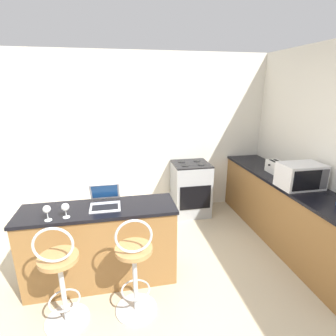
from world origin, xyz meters
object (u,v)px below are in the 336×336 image
(microwave, at_px, (301,176))
(toaster, at_px, (275,167))
(laptop, at_px, (105,200))
(bar_stool_far, at_px, (135,269))
(wine_glass_short, at_px, (47,210))
(bar_stool_near, at_px, (61,278))
(wine_glass_tall, at_px, (65,208))
(stove_range, at_px, (191,189))

(microwave, distance_m, toaster, 0.59)
(toaster, bearing_deg, laptop, -165.14)
(toaster, bearing_deg, bar_stool_far, -150.45)
(wine_glass_short, bearing_deg, bar_stool_near, -70.07)
(bar_stool_far, relative_size, wine_glass_tall, 7.09)
(bar_stool_far, relative_size, wine_glass_short, 6.84)
(bar_stool_near, relative_size, wine_glass_short, 6.84)
(laptop, distance_m, wine_glass_tall, 0.42)
(stove_range, bearing_deg, laptop, -135.17)
(bar_stool_near, relative_size, laptop, 3.19)
(bar_stool_far, relative_size, microwave, 2.03)
(bar_stool_far, xyz_separation_m, wine_glass_short, (-0.76, 0.34, 0.50))
(wine_glass_tall, bearing_deg, microwave, 5.28)
(laptop, bearing_deg, wine_glass_tall, -150.00)
(wine_glass_tall, distance_m, wine_glass_short, 0.16)
(bar_stool_far, distance_m, laptop, 0.77)
(toaster, relative_size, wine_glass_tall, 1.69)
(toaster, relative_size, stove_range, 0.28)
(laptop, relative_size, wine_glass_short, 2.14)
(bar_stool_near, relative_size, microwave, 2.03)
(microwave, relative_size, wine_glass_tall, 3.49)
(stove_range, bearing_deg, toaster, -33.18)
(microwave, height_order, wine_glass_short, microwave)
(bar_stool_far, height_order, wine_glass_tall, bar_stool_far)
(bar_stool_near, bearing_deg, microwave, 12.75)
(toaster, distance_m, wine_glass_short, 3.02)
(laptop, relative_size, microwave, 0.64)
(toaster, relative_size, wine_glass_short, 1.63)
(bar_stool_near, height_order, microwave, microwave)
(laptop, xyz_separation_m, toaster, (2.38, 0.63, 0.03))
(laptop, distance_m, toaster, 2.46)
(toaster, height_order, wine_glass_short, toaster)
(bar_stool_near, height_order, toaster, toaster)
(bar_stool_near, relative_size, stove_range, 1.16)
(bar_stool_near, bearing_deg, stove_range, 47.81)
(laptop, distance_m, wine_glass_short, 0.57)
(laptop, bearing_deg, bar_stool_near, -124.19)
(stove_range, distance_m, wine_glass_tall, 2.34)
(microwave, height_order, wine_glass_tall, microwave)
(bar_stool_far, height_order, microwave, microwave)
(microwave, xyz_separation_m, stove_range, (-1.02, 1.28, -0.59))
(bar_stool_near, distance_m, bar_stool_far, 0.64)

